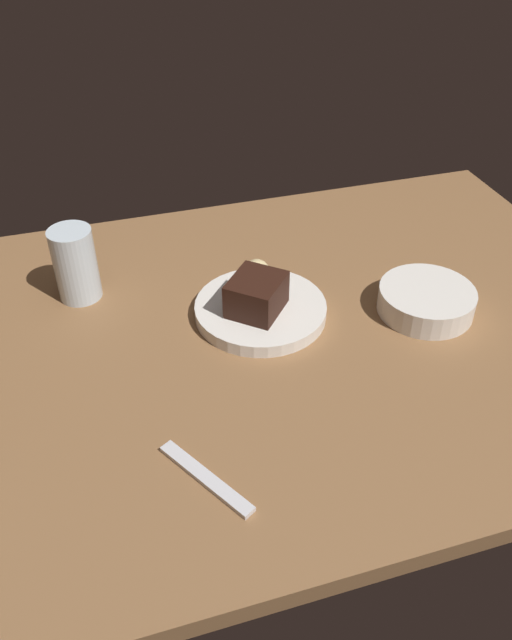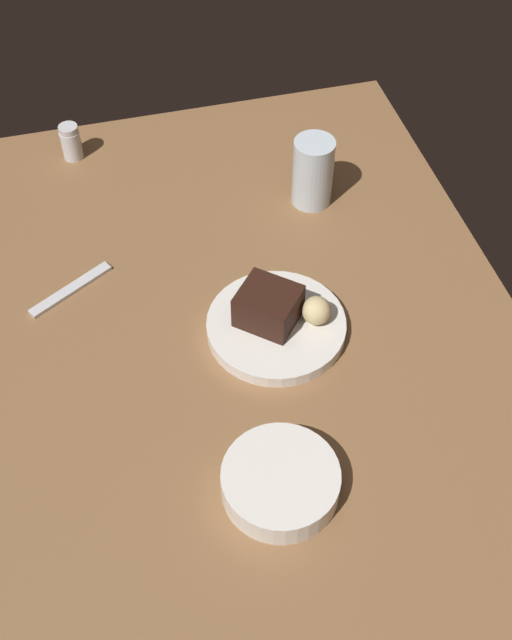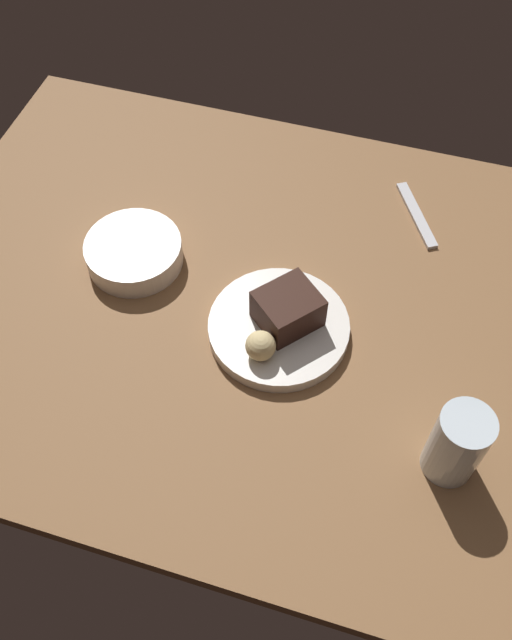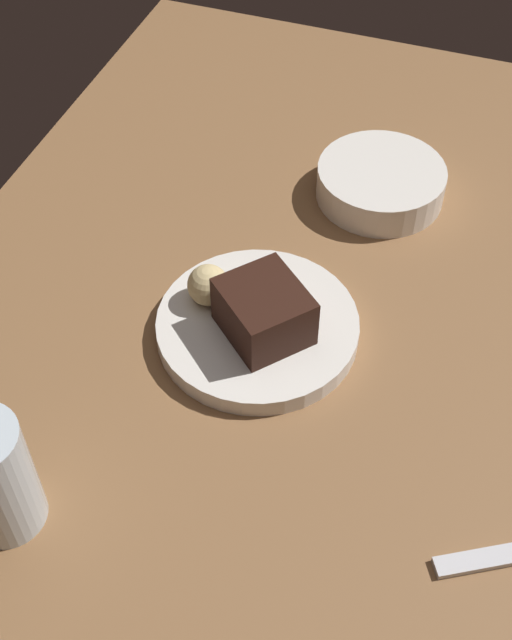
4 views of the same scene
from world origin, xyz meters
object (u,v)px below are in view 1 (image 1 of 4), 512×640
at_px(dessert_plate, 261,310).
at_px(bread_roll, 257,272).
at_px(side_bowl, 426,300).
at_px(dessert_spoon, 206,478).
at_px(chocolate_cake_slice, 256,295).
at_px(water_glass, 75,264).

distance_m(dessert_plate, bread_roll, 0.07).
distance_m(side_bowl, dessert_spoon, 0.48).
bearing_deg(chocolate_cake_slice, water_glass, 150.31).
relative_size(chocolate_cake_slice, bread_roll, 1.94).
xyz_separation_m(water_glass, dessert_spoon, (0.11, -0.43, -0.06)).
bearing_deg(bread_roll, dessert_plate, -100.66).
bearing_deg(water_glass, dessert_plate, -27.11).
height_order(chocolate_cake_slice, side_bowl, chocolate_cake_slice).
height_order(side_bowl, dessert_spoon, side_bowl).
xyz_separation_m(bread_roll, water_glass, (-0.28, 0.08, 0.02)).
distance_m(dessert_plate, side_bowl, 0.27).
relative_size(dessert_plate, bread_roll, 4.81).
xyz_separation_m(chocolate_cake_slice, side_bowl, (0.27, -0.06, -0.03)).
xyz_separation_m(dessert_plate, side_bowl, (0.26, -0.07, 0.01)).
bearing_deg(water_glass, chocolate_cake_slice, -29.69).
bearing_deg(side_bowl, chocolate_cake_slice, 168.20).
relative_size(bread_roll, side_bowl, 0.28).
bearing_deg(bread_roll, side_bowl, -26.70).
distance_m(chocolate_cake_slice, water_glass, 0.30).
distance_m(dessert_plate, water_glass, 0.31).
distance_m(water_glass, side_bowl, 0.57).
bearing_deg(bread_roll, chocolate_cake_slice, -106.97).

